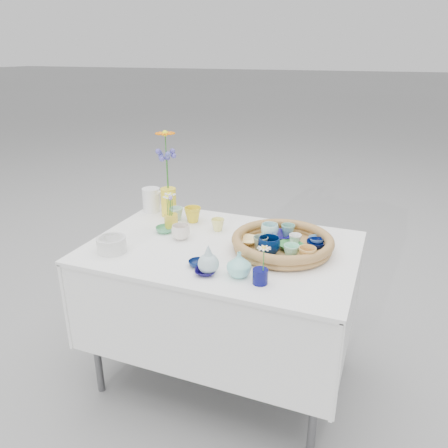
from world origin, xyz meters
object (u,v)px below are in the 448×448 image
(display_table, at_px, (223,374))
(tall_vase_yellow, at_px, (169,202))
(bud_vase_seafoam, at_px, (239,264))
(wicker_tray, at_px, (282,243))

(display_table, relative_size, tall_vase_yellow, 7.83)
(tall_vase_yellow, bearing_deg, bud_vase_seafoam, -41.10)
(bud_vase_seafoam, bearing_deg, tall_vase_yellow, 138.90)
(bud_vase_seafoam, bearing_deg, wicker_tray, 70.82)
(wicker_tray, bearing_deg, tall_vase_yellow, 162.53)
(tall_vase_yellow, bearing_deg, wicker_tray, -17.47)
(display_table, relative_size, wicker_tray, 2.66)
(wicker_tray, relative_size, tall_vase_yellow, 2.95)
(wicker_tray, height_order, tall_vase_yellow, tall_vase_yellow)
(display_table, xyz_separation_m, tall_vase_yellow, (-0.43, 0.27, 0.85))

